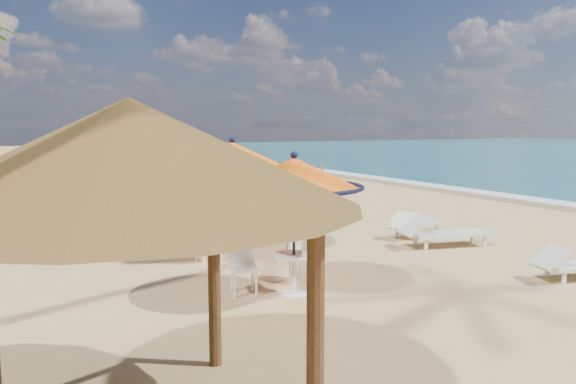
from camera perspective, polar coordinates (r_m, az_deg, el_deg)
name	(u,v)px	position (r m, az deg, el deg)	size (l,w,h in m)	color
ground	(503,264)	(12.89, 21.03, -6.81)	(160.00, 160.00, 0.00)	tan
foam_strip	(471,191)	(26.34, 18.11, 0.07)	(1.20, 140.00, 0.04)	white
wetsand_band	(456,192)	(25.70, 16.71, -0.04)	(1.40, 140.00, 0.02)	olive
station_0	(292,186)	(9.56, 0.38, 0.62)	(2.39, 2.39, 2.50)	black
station_1	(229,165)	(12.79, -6.04, 2.74)	(2.56, 2.56, 2.67)	black
station_2	(179,168)	(16.01, -11.00, 2.37)	(2.18, 2.18, 2.27)	black
station_3	(131,159)	(19.40, -15.65, 3.29)	(2.40, 2.40, 2.50)	black
station_4	(136,150)	(22.87, -15.19, 4.13)	(2.57, 2.70, 2.68)	black
lounger_mid	(442,232)	(14.10, 15.34, -3.93)	(2.30, 1.21, 0.79)	silver
lounger_far	(414,224)	(15.28, 12.70, -3.17)	(2.05, 1.37, 0.71)	silver
palapa	(131,155)	(5.19, -15.70, 3.61)	(4.17, 4.17, 3.18)	brown
person	(322,169)	(31.76, 3.44, 2.31)	(0.33, 0.22, 0.91)	#875F45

